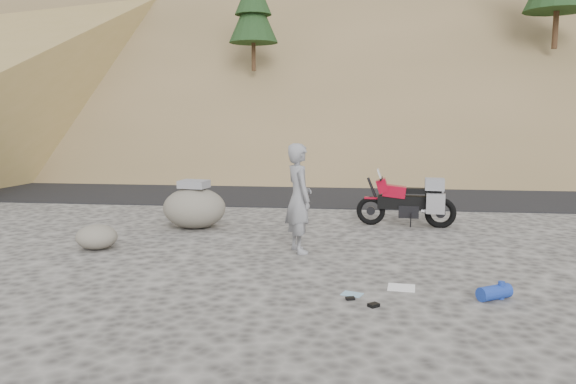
% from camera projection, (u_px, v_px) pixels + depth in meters
% --- Properties ---
extents(ground, '(140.00, 140.00, 0.00)m').
position_uv_depth(ground, '(344.00, 266.00, 9.27)').
color(ground, '#3D3A38').
rests_on(ground, ground).
extents(road, '(120.00, 7.00, 0.05)m').
position_uv_depth(road, '(349.00, 191.00, 18.12)').
color(road, black).
rests_on(road, ground).
extents(hillside, '(120.00, 73.00, 46.72)m').
position_uv_depth(hillside, '(354.00, 11.00, 47.90)').
color(hillside, brown).
rests_on(hillside, ground).
extents(motorcycle, '(2.19, 0.73, 1.30)m').
position_uv_depth(motorcycle, '(411.00, 202.00, 12.42)').
color(motorcycle, black).
rests_on(motorcycle, ground).
extents(man, '(0.73, 0.85, 1.98)m').
position_uv_depth(man, '(299.00, 252.00, 10.23)').
color(man, gray).
rests_on(man, ground).
extents(boulder, '(1.71, 1.59, 1.07)m').
position_uv_depth(boulder, '(194.00, 207.00, 12.26)').
color(boulder, '#605B52').
rests_on(boulder, ground).
extents(small_rock, '(0.90, 0.84, 0.46)m').
position_uv_depth(small_rock, '(97.00, 237.00, 10.40)').
color(small_rock, '#605B52').
rests_on(small_rock, ground).
extents(gear_white_cloth, '(0.42, 0.38, 0.01)m').
position_uv_depth(gear_white_cloth, '(401.00, 287.00, 8.11)').
color(gear_white_cloth, white).
rests_on(gear_white_cloth, ground).
extents(gear_blue_mat, '(0.53, 0.43, 0.20)m').
position_uv_depth(gear_blue_mat, '(494.00, 292.00, 7.60)').
color(gear_blue_mat, '#19379A').
rests_on(gear_blue_mat, ground).
extents(gear_bottle, '(0.10, 0.10, 0.25)m').
position_uv_depth(gear_bottle, '(501.00, 290.00, 7.62)').
color(gear_bottle, '#19379A').
rests_on(gear_bottle, ground).
extents(gear_glove_a, '(0.14, 0.12, 0.03)m').
position_uv_depth(gear_glove_a, '(350.00, 298.00, 7.61)').
color(gear_glove_a, black).
rests_on(gear_glove_a, ground).
extents(gear_glove_b, '(0.17, 0.17, 0.05)m').
position_uv_depth(gear_glove_b, '(374.00, 305.00, 7.32)').
color(gear_glove_b, black).
rests_on(gear_glove_b, ground).
extents(gear_blue_cloth, '(0.33, 0.29, 0.01)m').
position_uv_depth(gear_blue_cloth, '(352.00, 294.00, 7.82)').
color(gear_blue_cloth, '#7CA7C0').
rests_on(gear_blue_cloth, ground).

